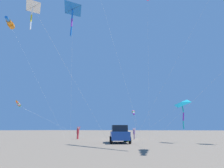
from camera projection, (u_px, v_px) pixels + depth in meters
ground_plane at (123, 139)px, 28.86m from camera, size 600.00×600.00×0.00m
parked_car at (119, 134)px, 20.72m from camera, size 4.66×3.69×1.85m
cooler_box at (126, 140)px, 22.50m from camera, size 0.62×0.42×0.42m
person_adult_flyer at (78, 132)px, 28.78m from camera, size 0.60×0.49×1.84m
person_child_green_jacket at (124, 133)px, 34.84m from camera, size 0.43×0.35×1.30m
person_child_grey_jacket at (134, 133)px, 27.86m from camera, size 0.57×0.49×1.65m
kite_windsock_rainbow_low_near at (133, 113)px, 28.14m from camera, size 9.49×3.17×4.29m
kite_delta_blue_topmost at (182, 104)px, 21.62m from camera, size 10.99×10.33×4.79m
kite_delta_red_high_left at (73, 9)px, 19.07m from camera, size 9.58×7.16×13.49m
kite_windsock_green_low_center at (10, 24)px, 27.56m from camera, size 10.11×5.64×16.90m
kite_windsock_purple_drifting at (19, 104)px, 23.99m from camera, size 12.80×3.59×4.72m
kite_delta_white_trailing at (33, 7)px, 14.85m from camera, size 12.64×1.31×11.02m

